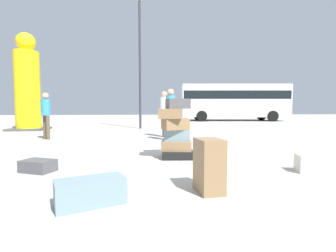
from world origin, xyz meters
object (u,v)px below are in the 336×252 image
at_px(suitcase_charcoal_behind_tower, 38,166).
at_px(parked_bus, 234,100).
at_px(suitcase_brown_upright_blue, 209,166).
at_px(person_passerby_in_red, 164,110).
at_px(suitcase_tower, 176,133).
at_px(suitcase_slate_left_side, 91,192).
at_px(person_bearded_onlooker, 171,110).
at_px(suitcase_cream_right_side, 314,164).
at_px(yellow_dummy_statue, 27,87).
at_px(person_tourist_with_camera, 46,112).
at_px(lamp_post, 140,43).

bearing_deg(suitcase_charcoal_behind_tower, parked_bus, 83.41).
distance_m(suitcase_brown_upright_blue, person_passerby_in_red, 6.17).
height_order(person_passerby_in_red, parked_bus, parked_bus).
bearing_deg(suitcase_tower, suitcase_charcoal_behind_tower, -159.93).
distance_m(suitcase_tower, person_passerby_in_red, 4.02).
xyz_separation_m(suitcase_slate_left_side, person_bearded_onlooker, (1.49, 5.23, 0.87)).
distance_m(suitcase_cream_right_side, person_passerby_in_red, 5.82).
bearing_deg(suitcase_charcoal_behind_tower, person_bearded_onlooker, 78.24).
distance_m(suitcase_charcoal_behind_tower, suitcase_brown_upright_blue, 2.84).
xyz_separation_m(person_bearded_onlooker, yellow_dummy_statue, (-6.51, 4.85, 1.11)).
relative_size(suitcase_charcoal_behind_tower, parked_bus, 0.06).
bearing_deg(suitcase_brown_upright_blue, parked_bus, 61.51).
height_order(suitcase_brown_upright_blue, person_tourist_with_camera, person_tourist_with_camera).
xyz_separation_m(suitcase_cream_right_side, suitcase_slate_left_side, (-3.35, -0.99, 0.00)).
xyz_separation_m(parked_bus, lamp_post, (-8.17, -7.86, 2.64)).
bearing_deg(lamp_post, suitcase_charcoal_behind_tower, -100.35).
distance_m(suitcase_brown_upright_blue, yellow_dummy_statue, 11.86).
height_order(person_tourist_with_camera, lamp_post, lamp_post).
xyz_separation_m(person_tourist_with_camera, lamp_post, (3.18, 4.37, 3.52)).
distance_m(person_tourist_with_camera, person_passerby_in_red, 4.10).
height_order(suitcase_tower, suitcase_slate_left_side, suitcase_tower).
bearing_deg(suitcase_slate_left_side, suitcase_tower, 39.87).
bearing_deg(parked_bus, suitcase_slate_left_side, -109.14).
bearing_deg(suitcase_tower, lamp_post, 95.68).
relative_size(suitcase_brown_upright_blue, parked_bus, 0.07).
height_order(suitcase_charcoal_behind_tower, lamp_post, lamp_post).
distance_m(suitcase_tower, suitcase_slate_left_side, 2.75).
distance_m(suitcase_tower, suitcase_charcoal_behind_tower, 2.62).
height_order(parked_bus, lamp_post, lamp_post).
xyz_separation_m(suitcase_slate_left_side, yellow_dummy_statue, (-5.02, 10.07, 1.97)).
xyz_separation_m(suitcase_brown_upright_blue, lamp_post, (-0.91, 10.18, 4.14)).
bearing_deg(person_bearded_onlooker, suitcase_slate_left_side, -33.98).
bearing_deg(person_bearded_onlooker, person_passerby_in_red, 166.90).
bearing_deg(person_tourist_with_camera, suitcase_slate_left_side, -20.94).
bearing_deg(person_tourist_with_camera, lamp_post, 99.04).
relative_size(suitcase_cream_right_side, person_tourist_with_camera, 0.34).
height_order(person_tourist_with_camera, yellow_dummy_statue, yellow_dummy_statue).
bearing_deg(suitcase_tower, parked_bus, 65.10).
height_order(suitcase_slate_left_side, yellow_dummy_statue, yellow_dummy_statue).
bearing_deg(person_tourist_with_camera, suitcase_tower, 2.40).
bearing_deg(suitcase_brown_upright_blue, person_tourist_with_camera, 118.56).
relative_size(person_bearded_onlooker, person_passerby_in_red, 1.00).
height_order(suitcase_brown_upright_blue, person_bearded_onlooker, person_bearded_onlooker).
bearing_deg(parked_bus, person_tourist_with_camera, -126.71).
bearing_deg(suitcase_tower, person_passerby_in_red, 88.38).
distance_m(person_passerby_in_red, parked_bus, 13.96).
bearing_deg(person_passerby_in_red, suitcase_charcoal_behind_tower, -19.31).
xyz_separation_m(suitcase_cream_right_side, parked_bus, (5.29, 17.30, 1.69)).
bearing_deg(parked_bus, yellow_dummy_statue, -142.83).
height_order(suitcase_tower, person_bearded_onlooker, person_bearded_onlooker).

